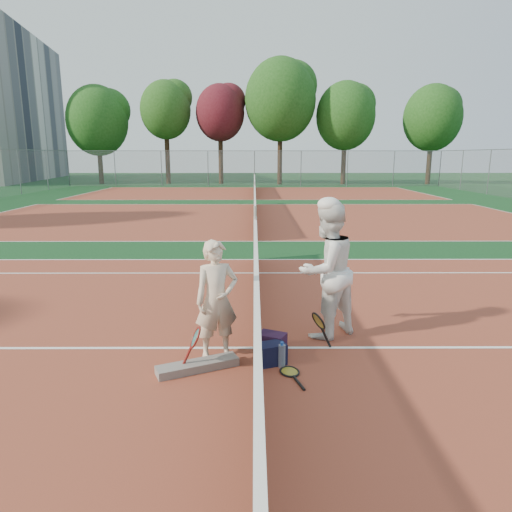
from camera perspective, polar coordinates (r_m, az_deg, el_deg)
The scene contains 23 objects.
ground at distance 6.44m, azimuth 0.04°, elevation -11.44°, with size 130.00×130.00×0.00m, color #0F3818.
court_main at distance 6.44m, azimuth 0.04°, elevation -11.42°, with size 23.77×10.97×0.01m, color brown.
court_far_a at distance 19.56m, azimuth -0.14°, elevation 4.80°, with size 23.77×10.97×0.01m, color brown.
court_far_b at distance 32.99m, azimuth -0.18°, elevation 7.93°, with size 23.77×10.97×0.01m, color brown.
net_main at distance 6.25m, azimuth 0.04°, elevation -7.17°, with size 0.10×10.98×1.02m, color black, non-canonical shape.
net_far_a at distance 19.50m, azimuth -0.14°, elevation 6.28°, with size 0.10×10.98×1.02m, color black, non-canonical shape.
net_far_b at distance 32.96m, azimuth -0.18°, elevation 8.81°, with size 0.10×10.98×1.02m, color black, non-canonical shape.
fence_back at distance 39.90m, azimuth -0.19°, elevation 10.87°, with size 32.00×0.06×3.00m, color slate, non-canonical shape.
player_a at distance 5.93m, azimuth -4.94°, elevation -5.52°, with size 0.57×0.38×1.57m, color beige.
player_b at distance 6.65m, azimuth 8.82°, elevation -1.79°, with size 0.96×0.75×1.98m, color white.
racket_red at distance 5.77m, azimuth -7.54°, elevation -11.49°, with size 0.28×0.27×0.56m, color maroon, non-canonical shape.
racket_black_held at distance 6.32m, azimuth 7.78°, elevation -9.35°, with size 0.30×0.27×0.55m, color black, non-canonical shape.
racket_spare at distance 5.78m, azimuth 4.21°, elevation -14.18°, with size 0.60×0.27×0.04m, color black, non-canonical shape.
sports_bag_navy at distance 5.95m, azimuth 1.96°, elevation -12.10°, with size 0.35×0.24×0.27m, color black.
sports_bag_purple at distance 6.22m, azimuth 1.99°, elevation -10.89°, with size 0.36×0.24×0.29m, color black.
net_cover_canvas at distance 5.87m, azimuth -7.29°, elevation -13.47°, with size 1.02×0.24×0.11m, color slate.
water_bottle at distance 5.86m, azimuth 3.25°, elevation -12.40°, with size 0.09×0.09×0.30m, color silver.
tree_back_0 at distance 46.06m, azimuth -19.22°, elevation 15.67°, with size 5.55×5.55×8.93m.
tree_back_1 at distance 44.45m, azimuth -11.23°, elevation 17.44°, with size 4.60×4.60×9.32m.
tree_back_maroon at distance 43.54m, azimuth -4.51°, elevation 17.37°, with size 4.44×4.44×8.95m.
tree_back_3 at distance 42.86m, azimuth 3.07°, elevation 18.90°, with size 6.33×6.33×11.09m.
tree_back_4 at distance 43.66m, azimuth 11.12°, elevation 16.79°, with size 5.30×5.30×9.14m.
tree_back_5 at distance 45.66m, azimuth 21.20°, elevation 15.77°, with size 5.15×5.15×8.87m.
Camera 1 is at (-0.03, -5.89, 2.61)m, focal length 32.00 mm.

